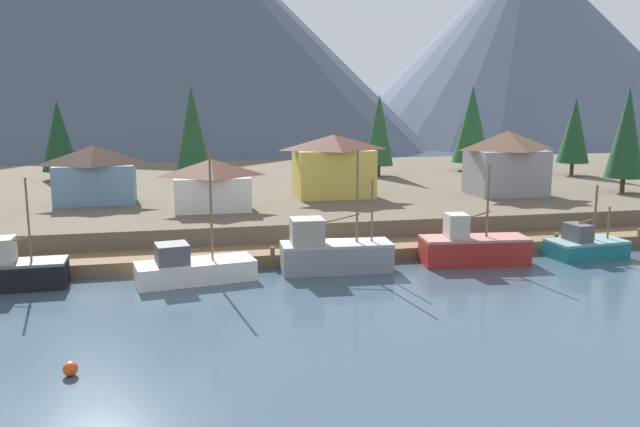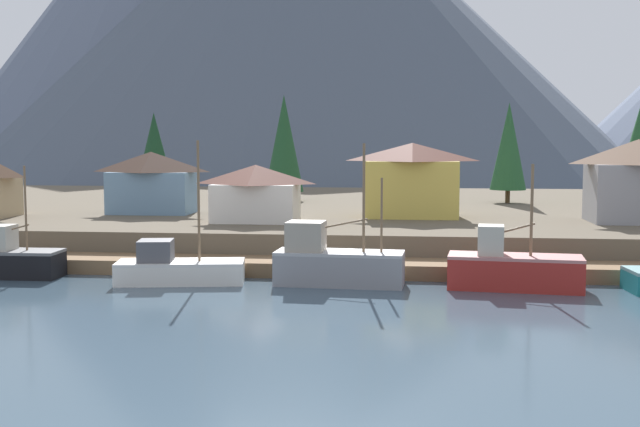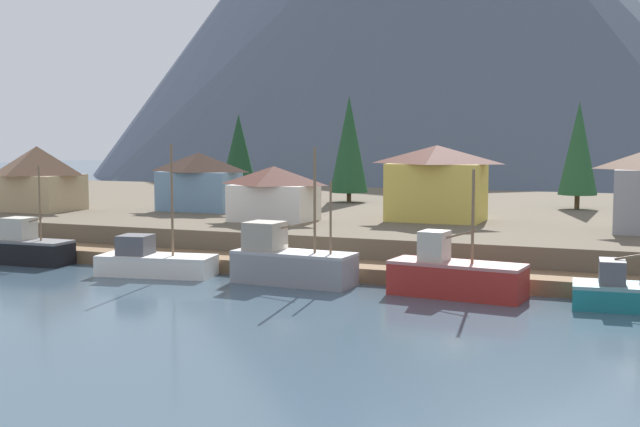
{
  "view_description": "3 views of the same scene",
  "coord_description": "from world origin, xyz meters",
  "px_view_note": "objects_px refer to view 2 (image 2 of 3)",
  "views": [
    {
      "loc": [
        -10.76,
        -47.4,
        12.77
      ],
      "look_at": [
        0.06,
        1.86,
        3.74
      ],
      "focal_mm": 36.41,
      "sensor_mm": 36.0,
      "label": 1
    },
    {
      "loc": [
        5.04,
        -52.28,
        9.36
      ],
      "look_at": [
        -1.31,
        3.01,
        4.14
      ],
      "focal_mm": 44.84,
      "sensor_mm": 36.0,
      "label": 2
    },
    {
      "loc": [
        22.57,
        -51.52,
        9.83
      ],
      "look_at": [
        0.6,
        2.57,
        4.33
      ],
      "focal_mm": 46.56,
      "sensor_mm": 36.0,
      "label": 3
    }
  ],
  "objects_px": {
    "conifer_back_left": "(509,146)",
    "conifer_mid_right": "(154,150)",
    "fishing_boat_white": "(177,268)",
    "conifer_near_left": "(284,143)",
    "house_white": "(256,193)",
    "fishing_boat_black": "(10,259)",
    "fishing_boat_red": "(513,269)",
    "house_blue": "(151,182)",
    "fishing_boat_grey": "(334,262)",
    "house_grey": "(638,180)",
    "house_yellow": "(412,179)"
  },
  "relations": [
    {
      "from": "fishing_boat_black",
      "to": "conifer_near_left",
      "type": "relative_size",
      "value": 0.65
    },
    {
      "from": "conifer_back_left",
      "to": "house_blue",
      "type": "bearing_deg",
      "value": -154.68
    },
    {
      "from": "fishing_boat_grey",
      "to": "conifer_mid_right",
      "type": "relative_size",
      "value": 0.91
    },
    {
      "from": "house_yellow",
      "to": "house_blue",
      "type": "height_order",
      "value": "house_yellow"
    },
    {
      "from": "conifer_near_left",
      "to": "conifer_mid_right",
      "type": "relative_size",
      "value": 1.17
    },
    {
      "from": "fishing_boat_black",
      "to": "conifer_mid_right",
      "type": "distance_m",
      "value": 41.86
    },
    {
      "from": "house_yellow",
      "to": "house_blue",
      "type": "distance_m",
      "value": 23.83
    },
    {
      "from": "house_grey",
      "to": "conifer_mid_right",
      "type": "relative_size",
      "value": 0.8
    },
    {
      "from": "house_yellow",
      "to": "conifer_near_left",
      "type": "xyz_separation_m",
      "value": [
        -13.98,
        16.33,
        3.05
      ]
    },
    {
      "from": "fishing_boat_white",
      "to": "conifer_mid_right",
      "type": "distance_m",
      "value": 45.26
    },
    {
      "from": "fishing_boat_white",
      "to": "fishing_boat_grey",
      "type": "distance_m",
      "value": 10.24
    },
    {
      "from": "house_white",
      "to": "conifer_back_left",
      "type": "xyz_separation_m",
      "value": [
        23.09,
        22.17,
        3.65
      ]
    },
    {
      "from": "house_grey",
      "to": "conifer_mid_right",
      "type": "bearing_deg",
      "value": 153.86
    },
    {
      "from": "fishing_boat_red",
      "to": "conifer_back_left",
      "type": "distance_m",
      "value": 37.76
    },
    {
      "from": "house_white",
      "to": "fishing_boat_grey",
      "type": "bearing_deg",
      "value": -61.26
    },
    {
      "from": "fishing_boat_black",
      "to": "conifer_near_left",
      "type": "bearing_deg",
      "value": 68.77
    },
    {
      "from": "house_yellow",
      "to": "conifer_near_left",
      "type": "relative_size",
      "value": 0.71
    },
    {
      "from": "conifer_back_left",
      "to": "house_yellow",
      "type": "bearing_deg",
      "value": -121.36
    },
    {
      "from": "fishing_boat_white",
      "to": "conifer_back_left",
      "type": "height_order",
      "value": "conifer_back_left"
    },
    {
      "from": "house_yellow",
      "to": "conifer_near_left",
      "type": "bearing_deg",
      "value": 130.57
    },
    {
      "from": "conifer_back_left",
      "to": "fishing_boat_black",
      "type": "bearing_deg",
      "value": -135.7
    },
    {
      "from": "house_blue",
      "to": "conifer_mid_right",
      "type": "distance_m",
      "value": 22.07
    },
    {
      "from": "fishing_boat_black",
      "to": "house_blue",
      "type": "relative_size",
      "value": 0.96
    },
    {
      "from": "house_blue",
      "to": "conifer_back_left",
      "type": "bearing_deg",
      "value": 25.32
    },
    {
      "from": "house_blue",
      "to": "conifer_near_left",
      "type": "distance_m",
      "value": 18.83
    },
    {
      "from": "house_yellow",
      "to": "conifer_near_left",
      "type": "distance_m",
      "value": 21.71
    },
    {
      "from": "conifer_mid_right",
      "to": "fishing_boat_black",
      "type": "bearing_deg",
      "value": -85.38
    },
    {
      "from": "house_yellow",
      "to": "conifer_back_left",
      "type": "relative_size",
      "value": 0.78
    },
    {
      "from": "house_yellow",
      "to": "fishing_boat_white",
      "type": "bearing_deg",
      "value": -126.51
    },
    {
      "from": "fishing_boat_grey",
      "to": "house_grey",
      "type": "xyz_separation_m",
      "value": [
        23.33,
        17.52,
        4.54
      ]
    },
    {
      "from": "fishing_boat_red",
      "to": "conifer_mid_right",
      "type": "bearing_deg",
      "value": 137.2
    },
    {
      "from": "fishing_boat_white",
      "to": "house_yellow",
      "type": "height_order",
      "value": "fishing_boat_white"
    },
    {
      "from": "house_blue",
      "to": "conifer_back_left",
      "type": "distance_m",
      "value": 37.78
    },
    {
      "from": "conifer_near_left",
      "to": "house_blue",
      "type": "bearing_deg",
      "value": -122.13
    },
    {
      "from": "fishing_boat_red",
      "to": "house_yellow",
      "type": "distance_m",
      "value": 21.54
    },
    {
      "from": "house_white",
      "to": "house_blue",
      "type": "bearing_deg",
      "value": 150.98
    },
    {
      "from": "house_grey",
      "to": "fishing_boat_white",
      "type": "bearing_deg",
      "value": -151.66
    },
    {
      "from": "fishing_boat_white",
      "to": "conifer_back_left",
      "type": "xyz_separation_m",
      "value": [
        25.36,
        37.22,
        7.6
      ]
    },
    {
      "from": "house_white",
      "to": "house_yellow",
      "type": "distance_m",
      "value": 14.0
    },
    {
      "from": "house_blue",
      "to": "conifer_back_left",
      "type": "xyz_separation_m",
      "value": [
        34.03,
        16.1,
        3.16
      ]
    },
    {
      "from": "conifer_near_left",
      "to": "conifer_back_left",
      "type": "relative_size",
      "value": 1.09
    },
    {
      "from": "fishing_boat_grey",
      "to": "house_yellow",
      "type": "height_order",
      "value": "fishing_boat_grey"
    },
    {
      "from": "conifer_back_left",
      "to": "conifer_mid_right",
      "type": "bearing_deg",
      "value": 173.24
    },
    {
      "from": "house_white",
      "to": "house_blue",
      "type": "xyz_separation_m",
      "value": [
        -10.94,
        6.07,
        0.49
      ]
    },
    {
      "from": "fishing_boat_black",
      "to": "fishing_boat_red",
      "type": "xyz_separation_m",
      "value": [
        33.33,
        -0.48,
        0.02
      ]
    },
    {
      "from": "fishing_boat_black",
      "to": "fishing_boat_white",
      "type": "height_order",
      "value": "fishing_boat_white"
    },
    {
      "from": "house_white",
      "to": "house_blue",
      "type": "height_order",
      "value": "house_blue"
    },
    {
      "from": "house_white",
      "to": "conifer_back_left",
      "type": "relative_size",
      "value": 0.67
    },
    {
      "from": "house_blue",
      "to": "fishing_boat_red",
      "type": "bearing_deg",
      "value": -34.59
    },
    {
      "from": "conifer_near_left",
      "to": "conifer_back_left",
      "type": "xyz_separation_m",
      "value": [
        24.18,
        0.42,
        -0.3
      ]
    }
  ]
}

